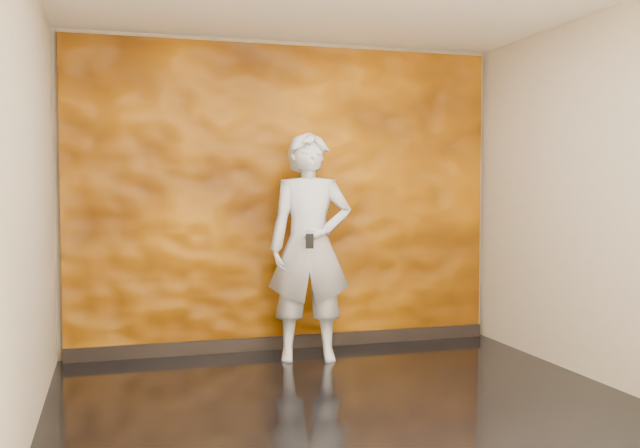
# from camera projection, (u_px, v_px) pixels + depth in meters

# --- Properties ---
(room) EXTENTS (4.02, 4.02, 2.81)m
(room) POSITION_uv_depth(u_px,v_px,m) (358.00, 199.00, 4.61)
(room) COLOR black
(room) RESTS_ON ground
(feature_wall) EXTENTS (3.90, 0.06, 2.75)m
(feature_wall) POSITION_uv_depth(u_px,v_px,m) (287.00, 198.00, 6.49)
(feature_wall) COLOR #C46C04
(feature_wall) RESTS_ON ground
(baseboard) EXTENTS (3.90, 0.04, 0.12)m
(baseboard) POSITION_uv_depth(u_px,v_px,m) (288.00, 342.00, 6.52)
(baseboard) COLOR black
(baseboard) RESTS_ON ground
(man) EXTENTS (0.79, 0.60, 1.94)m
(man) POSITION_uv_depth(u_px,v_px,m) (310.00, 247.00, 6.07)
(man) COLOR #9B9FAB
(man) RESTS_ON ground
(phone) EXTENTS (0.07, 0.03, 0.12)m
(phone) POSITION_uv_depth(u_px,v_px,m) (310.00, 241.00, 5.78)
(phone) COLOR black
(phone) RESTS_ON man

